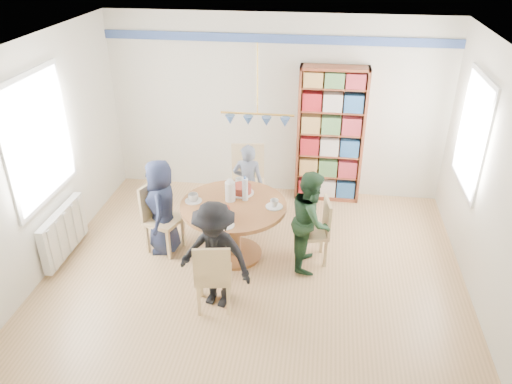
% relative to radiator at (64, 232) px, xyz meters
% --- Properties ---
extents(ground, '(5.00, 5.00, 0.00)m').
position_rel_radiator_xyz_m(ground, '(2.42, -0.30, -0.35)').
color(ground, tan).
extents(room_shell, '(5.00, 5.00, 5.00)m').
position_rel_radiator_xyz_m(room_shell, '(2.16, 0.57, 1.30)').
color(room_shell, white).
rests_on(room_shell, ground).
extents(radiator, '(0.12, 1.00, 0.60)m').
position_rel_radiator_xyz_m(radiator, '(0.00, 0.00, 0.00)').
color(radiator, silver).
rests_on(radiator, ground).
extents(dining_table, '(1.30, 1.30, 0.75)m').
position_rel_radiator_xyz_m(dining_table, '(2.11, 0.31, 0.21)').
color(dining_table, brown).
rests_on(dining_table, ground).
extents(chair_left, '(0.51, 0.51, 0.92)m').
position_rel_radiator_xyz_m(chair_left, '(1.13, 0.34, 0.16)').
color(chair_left, tan).
rests_on(chair_left, ground).
extents(chair_right, '(0.44, 0.44, 0.85)m').
position_rel_radiator_xyz_m(chair_right, '(3.15, 0.36, 0.12)').
color(chair_right, tan).
rests_on(chair_right, ground).
extents(chair_far, '(0.52, 0.52, 1.04)m').
position_rel_radiator_xyz_m(chair_far, '(2.12, 1.38, 0.22)').
color(chair_far, tan).
rests_on(chair_far, ground).
extents(chair_near, '(0.45, 0.45, 0.88)m').
position_rel_radiator_xyz_m(chair_near, '(2.08, -0.74, 0.13)').
color(chair_near, tan).
rests_on(chair_near, ground).
extents(person_left, '(0.52, 0.68, 1.25)m').
position_rel_radiator_xyz_m(person_left, '(1.19, 0.33, 0.28)').
color(person_left, '#181E35').
rests_on(person_left, ground).
extents(person_right, '(0.48, 0.62, 1.26)m').
position_rel_radiator_xyz_m(person_right, '(3.06, 0.26, 0.28)').
color(person_right, '#19321E').
rests_on(person_right, ground).
extents(person_far, '(0.43, 0.29, 1.16)m').
position_rel_radiator_xyz_m(person_far, '(2.15, 1.19, 0.23)').
color(person_far, gray).
rests_on(person_far, ground).
extents(person_near, '(0.91, 0.65, 1.27)m').
position_rel_radiator_xyz_m(person_near, '(2.08, -0.62, 0.29)').
color(person_near, black).
rests_on(person_near, ground).
extents(bookshelf, '(0.97, 0.29, 2.03)m').
position_rel_radiator_xyz_m(bookshelf, '(3.24, 2.04, 0.65)').
color(bookshelf, brown).
rests_on(bookshelf, ground).
extents(tableware, '(1.21, 1.21, 0.32)m').
position_rel_radiator_xyz_m(tableware, '(2.08, 0.34, 0.47)').
color(tableware, white).
rests_on(tableware, dining_table).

